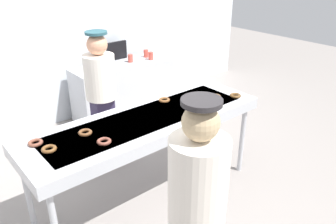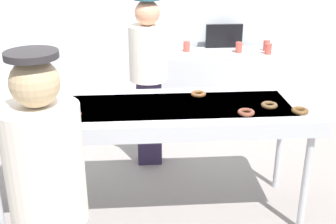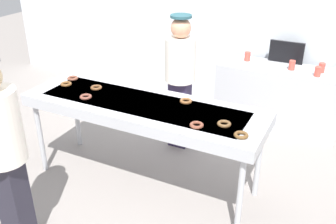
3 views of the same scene
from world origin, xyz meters
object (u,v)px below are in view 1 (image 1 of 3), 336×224
object	(u,v)px
paper_cup_3	(151,56)
customer_waiting	(197,205)
chocolate_donut_1	(85,133)
paper_cup_2	(130,58)
chocolate_donut_0	(49,149)
chocolate_donut_3	(215,97)
chocolate_donut_7	(104,141)
paper_cup_0	(146,53)
fryer_conveyor	(147,124)
chocolate_donut_5	(164,100)
chocolate_donut_4	(235,96)
chocolate_donut_2	(35,143)
prep_counter	(124,89)
menu_display	(114,51)
worker_baker	(101,92)
chocolate_donut_6	(211,105)
paper_cup_1	(92,64)

from	to	relation	value
paper_cup_3	customer_waiting	bearing A→B (deg)	-122.74
chocolate_donut_1	paper_cup_2	bearing A→B (deg)	46.79
chocolate_donut_0	chocolate_donut_3	bearing A→B (deg)	-3.28
chocolate_donut_7	paper_cup_0	bearing A→B (deg)	46.64
fryer_conveyor	chocolate_donut_5	world-z (taller)	chocolate_donut_5
chocolate_donut_4	chocolate_donut_5	distance (m)	0.81
fryer_conveyor	chocolate_donut_2	world-z (taller)	chocolate_donut_2
prep_counter	menu_display	xyz separation A→B (m)	(-0.00, 0.23, 0.58)
chocolate_donut_5	worker_baker	distance (m)	0.79
prep_counter	paper_cup_2	distance (m)	0.51
customer_waiting	paper_cup_2	world-z (taller)	customer_waiting
chocolate_donut_1	menu_display	distance (m)	2.65
chocolate_donut_6	worker_baker	xyz separation A→B (m)	(-0.68, 1.11, -0.01)
paper_cup_2	chocolate_donut_0	bearing A→B (deg)	-137.60
fryer_conveyor	paper_cup_3	bearing A→B (deg)	51.82
chocolate_donut_2	chocolate_donut_6	size ratio (longest dim) A/B	1.00
chocolate_donut_5	paper_cup_1	bearing A→B (deg)	86.55
fryer_conveyor	paper_cup_1	bearing A→B (deg)	76.28
chocolate_donut_4	worker_baker	world-z (taller)	worker_baker
menu_display	paper_cup_2	bearing A→B (deg)	-63.18
paper_cup_1	worker_baker	bearing A→B (deg)	-113.78
fryer_conveyor	chocolate_donut_2	distance (m)	1.05
chocolate_donut_1	chocolate_donut_5	xyz separation A→B (m)	(1.01, 0.12, 0.00)
prep_counter	chocolate_donut_0	bearing A→B (deg)	-135.24
chocolate_donut_2	worker_baker	xyz separation A→B (m)	(1.03, 0.70, -0.01)
chocolate_donut_2	chocolate_donut_7	size ratio (longest dim) A/B	1.00
chocolate_donut_2	chocolate_donut_5	distance (m)	1.42
chocolate_donut_4	paper_cup_1	world-z (taller)	chocolate_donut_4
fryer_conveyor	chocolate_donut_3	bearing A→B (deg)	-5.67
fryer_conveyor	menu_display	bearing A→B (deg)	65.95
chocolate_donut_4	chocolate_donut_6	size ratio (longest dim) A/B	1.00
chocolate_donut_3	menu_display	world-z (taller)	menu_display
chocolate_donut_7	paper_cup_1	xyz separation A→B (m)	(1.07, 2.19, -0.05)
worker_baker	customer_waiting	world-z (taller)	customer_waiting
fryer_conveyor	chocolate_donut_4	bearing A→B (deg)	-11.11
chocolate_donut_0	chocolate_donut_4	world-z (taller)	same
fryer_conveyor	chocolate_donut_3	xyz separation A→B (m)	(0.89, -0.09, 0.09)
chocolate_donut_1	fryer_conveyor	bearing A→B (deg)	-7.67
prep_counter	paper_cup_0	world-z (taller)	paper_cup_0
fryer_conveyor	paper_cup_0	bearing A→B (deg)	53.74
paper_cup_3	chocolate_donut_5	bearing A→B (deg)	-122.94
chocolate_donut_5	customer_waiting	xyz separation A→B (m)	(-0.93, -1.46, 0.02)
chocolate_donut_5	paper_cup_1	distance (m)	1.83
chocolate_donut_2	chocolate_donut_5	size ratio (longest dim) A/B	1.00
customer_waiting	paper_cup_0	size ratio (longest dim) A/B	13.74
chocolate_donut_1	chocolate_donut_3	bearing A→B (deg)	-6.50
chocolate_donut_3	paper_cup_0	world-z (taller)	chocolate_donut_3
chocolate_donut_2	worker_baker	bearing A→B (deg)	34.41
worker_baker	chocolate_donut_1	bearing A→B (deg)	40.86
chocolate_donut_0	paper_cup_0	bearing A→B (deg)	38.96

